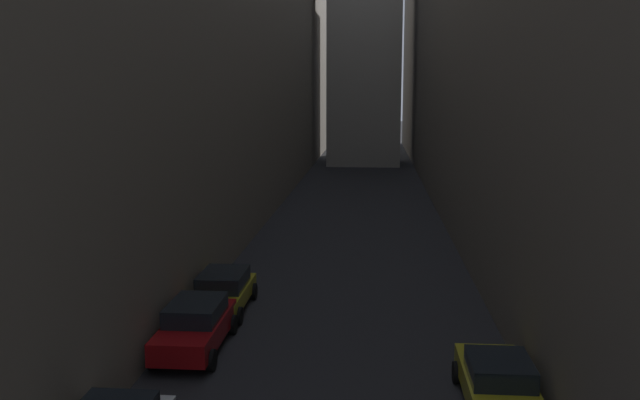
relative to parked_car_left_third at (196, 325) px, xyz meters
name	(u,v)px	position (x,y,z in m)	size (l,w,h in m)	color
ground_plane	(357,203)	(4.40, 28.35, -0.82)	(264.00, 264.00, 0.00)	#232326
building_block_left	(194,29)	(-7.97, 30.35, 11.85)	(13.74, 108.00, 25.34)	#756B5B
building_block_right	(542,35)	(17.45, 30.35, 11.22)	(15.10, 108.00, 24.08)	#60594F
parked_car_left_third	(196,325)	(0.00, 0.00, 0.00)	(1.95, 4.41, 1.58)	maroon
parked_car_left_far	(223,290)	(0.00, 3.88, -0.05)	(1.99, 4.27, 1.47)	#A59919
parked_car_right_third	(498,382)	(8.80, -3.25, -0.09)	(1.91, 4.30, 1.43)	#A59919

